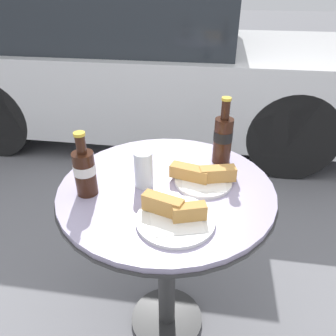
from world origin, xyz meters
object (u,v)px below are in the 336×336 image
Objects in this scene: drinking_glass at (144,171)px; lunch_plate_near at (175,215)px; bistro_table at (166,218)px; cola_bottle_left at (223,138)px; cola_bottle_right at (85,171)px; lunch_plate_far at (203,177)px; parked_car at (147,65)px.

drinking_glass is 0.54× the size of lunch_plate_near.
bistro_table is 0.22m from drinking_glass.
cola_bottle_left is 1.17× the size of cola_bottle_right.
cola_bottle_left is 0.19m from lunch_plate_far.
cola_bottle_right is at bearing -156.90° from drinking_glass.
lunch_plate_far is (0.13, 0.04, 0.17)m from bistro_table.
lunch_plate_far is (0.38, 0.12, -0.07)m from cola_bottle_right.
lunch_plate_far is at bearing 17.75° from cola_bottle_right.
cola_bottle_left is at bearing -70.25° from parked_car.
drinking_glass is at bearing -175.58° from bistro_table.
drinking_glass is 0.22m from lunch_plate_near.
drinking_glass is at bearing -141.64° from cola_bottle_left.
lunch_plate_far is at bearing 71.88° from lunch_plate_near.
cola_bottle_right is 1.74× the size of drinking_glass.
lunch_plate_near is (0.05, -0.18, 0.16)m from bistro_table.
parked_car reaches higher than bistro_table.
parked_car is at bearing 96.94° from cola_bottle_right.
bistro_table is 2.93× the size of cola_bottle_left.
parked_car is (-0.28, 2.30, -0.21)m from cola_bottle_right.
drinking_glass reaches higher than bistro_table.
bistro_table is 0.36m from cola_bottle_right.
drinking_glass is at bearing -78.34° from parked_car.
bistro_table is 0.25m from lunch_plate_near.
cola_bottle_left is at bearing 70.89° from lunch_plate_near.
drinking_glass is at bearing 23.10° from cola_bottle_right.
cola_bottle_left is 0.07× the size of parked_car.
drinking_glass is 2.28m from parked_car.
cola_bottle_left is at bearing 32.79° from cola_bottle_right.
cola_bottle_right is 0.41m from lunch_plate_far.
drinking_glass is at bearing -167.23° from lunch_plate_far.
cola_bottle_right is (-0.26, -0.08, 0.23)m from bistro_table.
drinking_glass reaches higher than lunch_plate_near.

